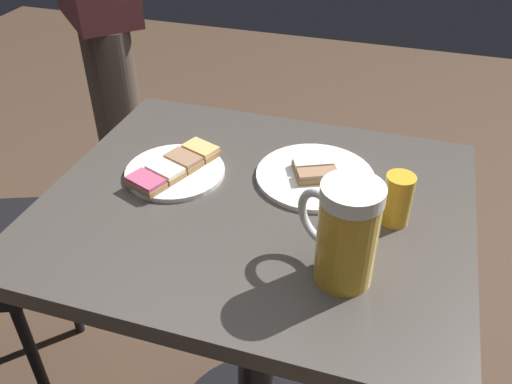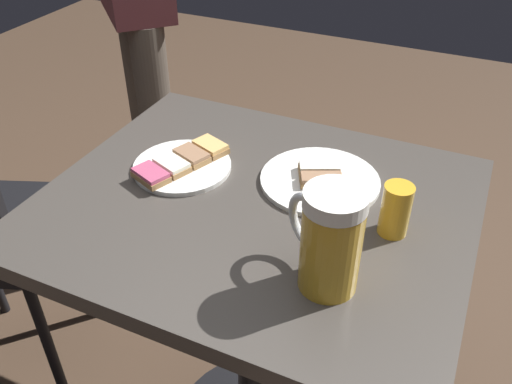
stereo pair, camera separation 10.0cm
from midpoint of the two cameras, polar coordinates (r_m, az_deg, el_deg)
The scene contains 5 objects.
cafe_table at distance 1.13m, azimuth 2.57°, elevation -8.13°, with size 0.67×0.80×0.78m.
plate_near at distance 1.10m, azimuth -5.27°, elevation 2.87°, with size 0.21×0.20×0.03m.
plate_far at distance 1.07m, azimuth 9.46°, elevation 1.25°, with size 0.24×0.24×0.03m.
beer_mug at distance 0.81m, azimuth 11.32°, elevation -5.08°, with size 0.11×0.14×0.18m.
beer_glass_small at distance 0.96m, azimuth 17.51°, elevation -1.93°, with size 0.05×0.05×0.10m, color gold.
Camera 2 is at (0.74, 0.34, 1.39)m, focal length 37.77 mm.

